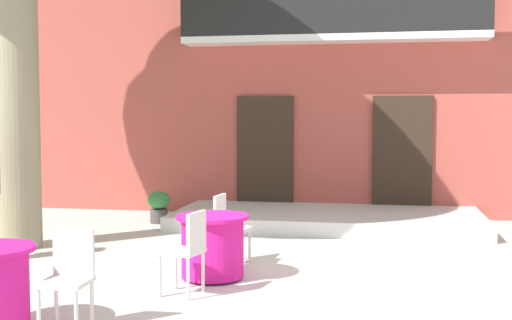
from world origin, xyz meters
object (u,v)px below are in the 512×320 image
Objects in this scene: cafe_chair_near_tree_1 at (69,274)px; cafe_chair_middle_1 at (227,224)px; cafe_chair_middle_0 at (188,247)px; ground_planter_left at (159,205)px; cafe_table_middle at (213,246)px.

cafe_chair_near_tree_1 is 1.00× the size of cafe_chair_middle_1.
cafe_chair_middle_0 reaches higher than ground_planter_left.
cafe_chair_middle_1 is (0.08, 1.50, 0.00)m from cafe_chair_middle_0.
cafe_chair_middle_0 is 1.51m from cafe_chair_middle_1.
cafe_table_middle is 0.77m from cafe_chair_middle_0.
cafe_table_middle is (0.77, 2.11, -0.14)m from cafe_chair_near_tree_1.
cafe_table_middle is at bearing -90.39° from cafe_chair_middle_1.
cafe_chair_middle_1 is (0.78, 2.87, 0.00)m from cafe_chair_near_tree_1.
ground_planter_left is (-1.97, 3.03, -0.21)m from cafe_chair_middle_1.
ground_planter_left is at bearing 123.08° from cafe_chair_middle_1.
cafe_chair_middle_1 is 1.58× the size of ground_planter_left.
cafe_chair_middle_1 is at bearing -56.92° from ground_planter_left.
cafe_chair_middle_1 is 3.62m from ground_planter_left.
cafe_chair_middle_0 and cafe_chair_middle_1 have the same top height.
cafe_chair_middle_0 is at bearing -93.23° from cafe_chair_middle_1.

